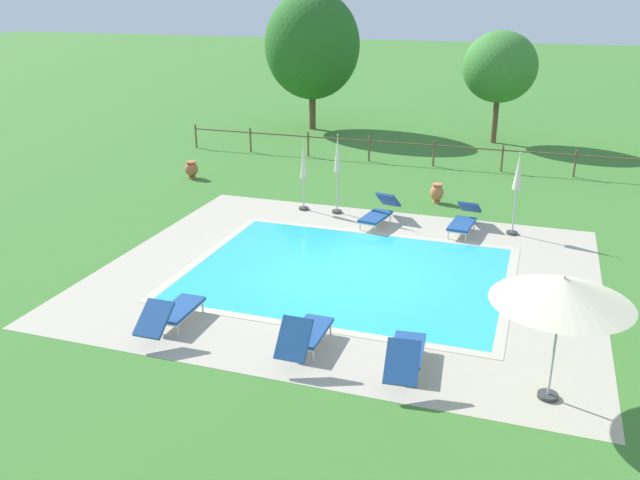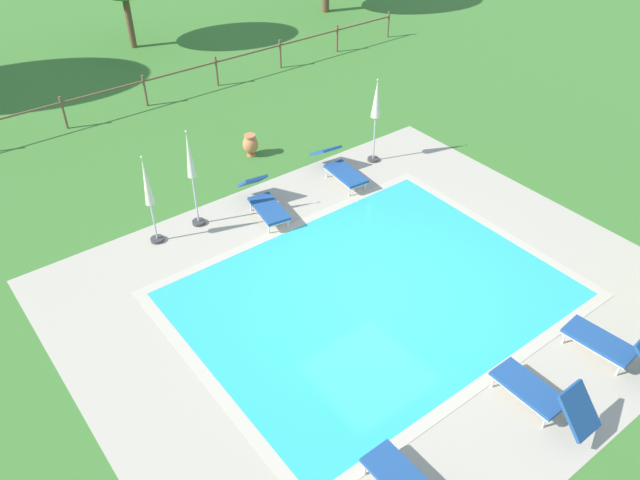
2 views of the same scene
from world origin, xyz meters
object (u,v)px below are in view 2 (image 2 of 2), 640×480
Objects in this scene: sun_lounger_north_near_steps at (264,201)px; patio_umbrella_closed_row_mid_west at (191,167)px; sun_lounger_north_mid at (543,395)px; sun_lounger_north_end at (615,346)px; terracotta_urn_near_fence at (250,144)px; sun_lounger_north_far at (340,167)px; patio_umbrella_closed_row_centre at (376,106)px; patio_umbrella_closed_row_west at (148,191)px.

patio_umbrella_closed_row_mid_west reaches higher than sun_lounger_north_near_steps.
sun_lounger_north_mid reaches higher than sun_lounger_north_end.
terracotta_urn_near_fence is at bearing 85.51° from sun_lounger_north_mid.
patio_umbrella_closed_row_centre is at bearing 7.87° from sun_lounger_north_far.
terracotta_urn_near_fence is (3.96, 2.10, -1.05)m from patio_umbrella_closed_row_west.
patio_umbrella_closed_row_west is at bearing 120.70° from sun_lounger_north_end.
sun_lounger_north_far is at bearing -6.61° from patio_umbrella_closed_row_mid_west.
sun_lounger_north_far is 0.91× the size of patio_umbrella_closed_row_west.
sun_lounger_north_far is at bearing -172.13° from patio_umbrella_closed_row_centre.
terracotta_urn_near_fence is (2.84, 2.08, -1.25)m from patio_umbrella_closed_row_mid_west.
patio_umbrella_closed_row_centre is (3.91, 0.33, 1.30)m from sun_lounger_north_near_steps.
patio_umbrella_closed_row_west is 4.61m from terracotta_urn_near_fence.
terracotta_urn_near_fence is (-1.18, 10.77, -0.02)m from sun_lounger_north_end.
sun_lounger_north_near_steps is 1.09× the size of sun_lounger_north_mid.
patio_umbrella_closed_row_west is 1.14m from patio_umbrella_closed_row_mid_west.
sun_lounger_north_mid is 9.17m from patio_umbrella_closed_row_west.
sun_lounger_north_near_steps is 8.46m from sun_lounger_north_end.
sun_lounger_north_near_steps reaches higher than terracotta_urn_near_fence.
sun_lounger_north_end is at bearing -83.75° from terracotta_urn_near_fence.
sun_lounger_north_near_steps is at bearing -175.24° from patio_umbrella_closed_row_centre.
patio_umbrella_closed_row_centre is 3.75m from terracotta_urn_near_fence.
patio_umbrella_closed_row_west is (-5.14, 8.66, 1.02)m from sun_lounger_north_end.
sun_lounger_north_mid is 2.86× the size of terracotta_urn_near_fence.
patio_umbrella_closed_row_mid_west is at bearing 114.85° from sun_lounger_north_end.
sun_lounger_north_far reaches higher than terracotta_urn_near_fence.
sun_lounger_north_mid reaches higher than sun_lounger_north_far.
sun_lounger_north_mid is 8.37m from sun_lounger_north_far.
sun_lounger_north_end reaches higher than sun_lounger_north_far.
patio_umbrella_closed_row_mid_west is 1.04× the size of patio_umbrella_closed_row_centre.
sun_lounger_north_far is at bearing 89.73° from sun_lounger_north_end.
sun_lounger_north_mid is at bearing -104.22° from sun_lounger_north_far.
patio_umbrella_closed_row_centre is (1.42, 8.41, 1.29)m from sun_lounger_north_end.
patio_umbrella_closed_row_mid_west is at bearing 1.27° from patio_umbrella_closed_row_west.
sun_lounger_north_end is 3.02× the size of terracotta_urn_near_fence.
sun_lounger_north_far is 3.16× the size of terracotta_urn_near_fence.
sun_lounger_north_mid is at bearing 177.06° from sun_lounger_north_end.
patio_umbrella_closed_row_mid_west reaches higher than sun_lounger_north_far.
sun_lounger_north_mid reaches higher than sun_lounger_north_near_steps.
patio_umbrella_closed_row_west is at bearing 167.65° from sun_lounger_north_near_steps.
patio_umbrella_closed_row_west is 0.90× the size of patio_umbrella_closed_row_mid_west.
sun_lounger_north_near_steps is at bearing -176.95° from sun_lounger_north_far.
patio_umbrella_closed_row_centre reaches higher than sun_lounger_north_mid.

